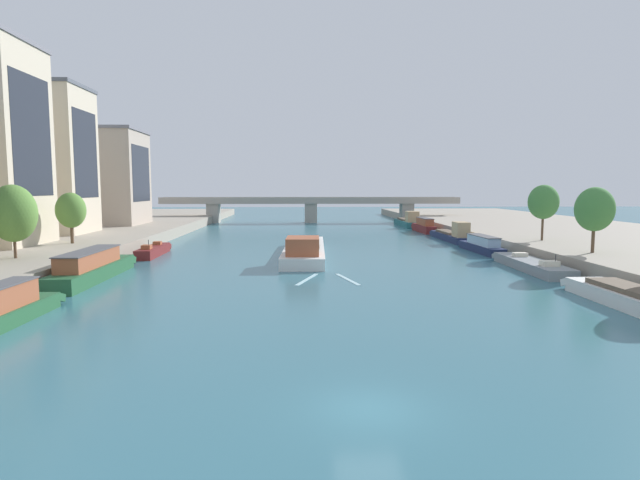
{
  "coord_description": "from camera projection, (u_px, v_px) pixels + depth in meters",
  "views": [
    {
      "loc": [
        -2.5,
        -18.22,
        8.14
      ],
      "look_at": [
        0.0,
        46.56,
        1.54
      ],
      "focal_mm": 29.0,
      "sensor_mm": 36.0,
      "label": 1
    }
  ],
  "objects": [
    {
      "name": "ground_plane",
      "position": [
        369.0,
        409.0,
        19.03
      ],
      "size": [
        400.0,
        400.0,
        0.0
      ],
      "primitive_type": "plane",
      "color": "#336675"
    },
    {
      "name": "quay_left",
      "position": [
        28.0,
        240.0,
        72.06
      ],
      "size": [
        36.0,
        170.0,
        1.69
      ],
      "primitive_type": "cube",
      "color": "gray",
      "rests_on": "ground"
    },
    {
      "name": "quay_right",
      "position": [
        596.0,
        238.0,
        75.18
      ],
      "size": [
        36.0,
        170.0,
        1.69
      ],
      "primitive_type": "cube",
      "color": "gray",
      "rests_on": "ground"
    },
    {
      "name": "barge_midriver",
      "position": [
        305.0,
        249.0,
        60.67
      ],
      "size": [
        5.34,
        24.3,
        3.01
      ],
      "color": "silver",
      "rests_on": "ground"
    },
    {
      "name": "wake_behind_barge",
      "position": [
        327.0,
        279.0,
        45.88
      ],
      "size": [
        5.6,
        5.98,
        0.03
      ],
      "color": "#A5D1DB",
      "rests_on": "ground"
    },
    {
      "name": "moored_boat_left_near",
      "position": [
        1.0,
        310.0,
        30.14
      ],
      "size": [
        2.11,
        11.36,
        2.52
      ],
      "color": "#235633",
      "rests_on": "ground"
    },
    {
      "name": "moored_boat_left_lone",
      "position": [
        92.0,
        267.0,
        45.57
      ],
      "size": [
        2.63,
        15.52,
        2.72
      ],
      "color": "#235633",
      "rests_on": "ground"
    },
    {
      "name": "moored_boat_left_far",
      "position": [
        154.0,
        251.0,
        62.14
      ],
      "size": [
        1.99,
        10.33,
        2.2
      ],
      "color": "maroon",
      "rests_on": "ground"
    },
    {
      "name": "moored_boat_right_second",
      "position": [
        531.0,
        265.0,
        51.35
      ],
      "size": [
        3.04,
        14.21,
        2.07
      ],
      "color": "gray",
      "rests_on": "ground"
    },
    {
      "name": "moored_boat_right_gap_after",
      "position": [
        482.0,
        245.0,
        65.22
      ],
      "size": [
        2.39,
        11.82,
        2.15
      ],
      "color": "#1E284C",
      "rests_on": "ground"
    },
    {
      "name": "moored_boat_right_downstream",
      "position": [
        452.0,
        235.0,
        79.33
      ],
      "size": [
        2.64,
        15.61,
        3.16
      ],
      "color": "#1E284C",
      "rests_on": "ground"
    },
    {
      "name": "moored_boat_right_far",
      "position": [
        424.0,
        226.0,
        94.65
      ],
      "size": [
        2.11,
        11.55,
        2.65
      ],
      "color": "maroon",
      "rests_on": "ground"
    },
    {
      "name": "moored_boat_right_near",
      "position": [
        408.0,
        222.0,
        108.64
      ],
      "size": [
        3.21,
        15.11,
        3.37
      ],
      "color": "#23666B",
      "rests_on": "ground"
    },
    {
      "name": "tree_left_past_mid",
      "position": [
        13.0,
        213.0,
        46.93
      ],
      "size": [
        4.09,
        4.09,
        6.73
      ],
      "color": "brown",
      "rests_on": "quay_left"
    },
    {
      "name": "tree_left_midway",
      "position": [
        71.0,
        210.0,
        59.51
      ],
      "size": [
        3.33,
        3.33,
        5.88
      ],
      "color": "brown",
      "rests_on": "quay_left"
    },
    {
      "name": "tree_right_third",
      "position": [
        595.0,
        209.0,
        50.86
      ],
      "size": [
        3.7,
        3.7,
        6.5
      ],
      "color": "brown",
      "rests_on": "quay_right"
    },
    {
      "name": "tree_right_end_of_row",
      "position": [
        543.0,
        202.0,
        62.77
      ],
      "size": [
        3.61,
        3.61,
        6.79
      ],
      "color": "brown",
      "rests_on": "quay_right"
    },
    {
      "name": "building_left_corner",
      "position": [
        48.0,
        160.0,
        72.31
      ],
      "size": [
        10.82,
        10.09,
        20.62
      ],
      "color": "beige",
      "rests_on": "quay_left"
    },
    {
      "name": "building_left_middle",
      "position": [
        99.0,
        177.0,
        90.54
      ],
      "size": [
        15.2,
        12.49,
        16.61
      ],
      "color": "#A89989",
      "rests_on": "quay_left"
    },
    {
      "name": "bridge_far",
      "position": [
        311.0,
        206.0,
        120.18
      ],
      "size": [
        69.08,
        4.4,
        5.92
      ],
      "color": "#9E998E",
      "rests_on": "ground"
    }
  ]
}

